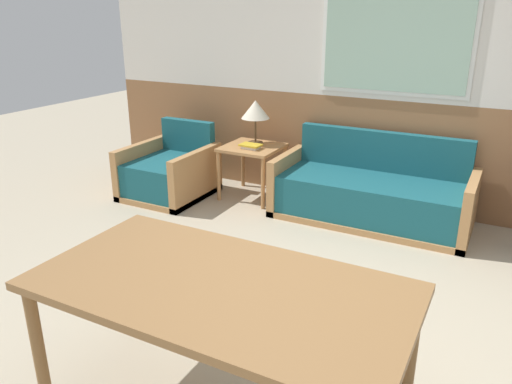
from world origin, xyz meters
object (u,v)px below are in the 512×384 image
Objects in this scene: side_table at (252,154)px; table_lamp at (255,111)px; couch at (371,195)px; dining_table at (220,298)px; armchair at (170,174)px.

table_lamp is (-0.02, 0.10, 0.44)m from side_table.
dining_table is (0.06, -2.79, 0.44)m from couch.
table_lamp is at bearing 20.98° from armchair.
dining_table is at bearing -64.38° from side_table.
armchair is at bearing -155.25° from side_table.
armchair reaches higher than side_table.
couch is 2.08× the size of armchair.
side_table is 0.45m from table_lamp.
couch is 2.83m from dining_table.
side_table is at bearing 178.10° from couch.
armchair is (-2.12, -0.33, -0.01)m from couch.
armchair is 0.93m from side_table.
table_lamp is (0.80, 0.48, 0.68)m from armchair.
couch is 1.32m from side_table.
side_table is 1.26× the size of table_lamp.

